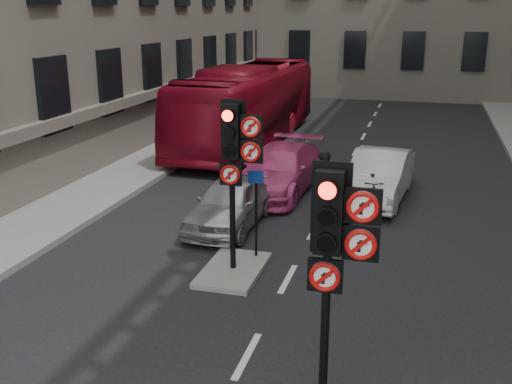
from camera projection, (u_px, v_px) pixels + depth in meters
The scene contains 11 objects.
pavement_left at pixel (130, 168), 20.78m from camera, with size 3.00×50.00×0.16m, color gray.
centre_island at pixel (233, 270), 12.79m from camera, with size 1.20×2.00×0.12m, color gray.
signal_near at pixel (335, 240), 7.67m from camera, with size 0.91×0.40×3.58m.
signal_far at pixel (236, 150), 11.98m from camera, with size 0.91×0.40×3.58m.
car_silver at pixel (230, 202), 15.36m from camera, with size 1.51×3.74×1.28m, color #A5A7AD.
car_white at pixel (379, 176), 17.51m from camera, with size 1.50×4.29×1.41m, color silver.
car_pink at pixel (279, 170), 18.23m from camera, with size 1.95×4.79×1.39m, color #C73A7C.
bus_red at pixel (248, 105), 24.52m from camera, with size 2.70×11.55×3.22m, color maroon.
motorcycle at pixel (372, 196), 16.29m from camera, with size 0.50×1.76×1.06m, color black.
motorcyclist at pixel (324, 185), 15.75m from camera, with size 0.69×0.45×1.89m, color black.
info_sign at pixel (256, 202), 13.00m from camera, with size 0.34×0.14×1.97m.
Camera 1 is at (2.44, -6.16, 5.43)m, focal length 42.00 mm.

